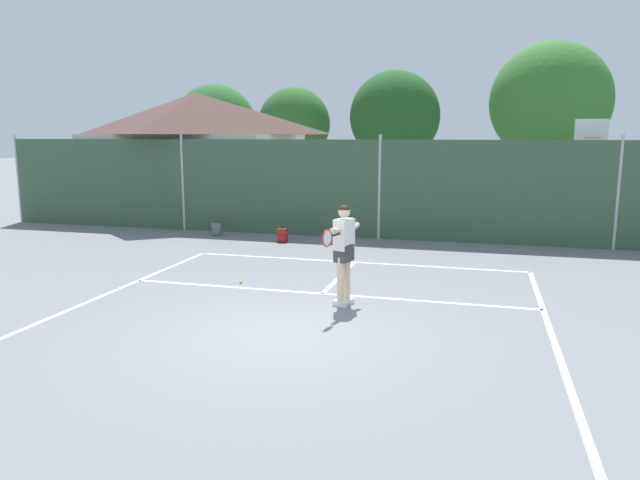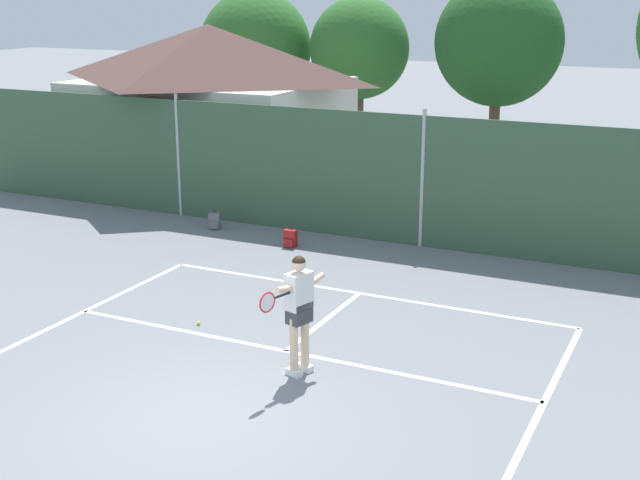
{
  "view_description": "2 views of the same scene",
  "coord_description": "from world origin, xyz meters",
  "views": [
    {
      "loc": [
        2.92,
        -8.33,
        3.08
      ],
      "look_at": [
        -0.21,
        3.05,
        0.97
      ],
      "focal_mm": 32.9,
      "sensor_mm": 36.0,
      "label": 1
    },
    {
      "loc": [
        5.94,
        -8.62,
        5.53
      ],
      "look_at": [
        -1.09,
        6.03,
        0.79
      ],
      "focal_mm": 47.74,
      "sensor_mm": 36.0,
      "label": 2
    }
  ],
  "objects": [
    {
      "name": "ground_plane",
      "position": [
        0.0,
        0.0,
        0.0
      ],
      "size": [
        120.0,
        120.0,
        0.0
      ],
      "primitive_type": "plane",
      "color": "slate"
    },
    {
      "name": "court_markings",
      "position": [
        0.0,
        0.65,
        0.0
      ],
      "size": [
        8.3,
        11.1,
        0.01
      ],
      "color": "white",
      "rests_on": "ground"
    },
    {
      "name": "chainlink_fence",
      "position": [
        -0.0,
        9.0,
        1.48
      ],
      "size": [
        26.09,
        0.09,
        3.11
      ],
      "color": "#38563D",
      "rests_on": "ground"
    },
    {
      "name": "clubhouse_building",
      "position": [
        -7.58,
        12.24,
        2.41
      ],
      "size": [
        7.5,
        5.8,
        4.67
      ],
      "color": "silver",
      "rests_on": "ground"
    },
    {
      "name": "treeline_backdrop",
      "position": [
        -0.04,
        19.61,
        3.95
      ],
      "size": [
        25.15,
        4.62,
        7.1
      ],
      "color": "brown",
      "rests_on": "ground"
    },
    {
      "name": "tennis_player",
      "position": [
        0.57,
        1.84,
        1.11
      ],
      "size": [
        0.37,
        1.42,
        1.85
      ],
      "color": "silver",
      "rests_on": "ground"
    },
    {
      "name": "tennis_ball",
      "position": [
        -1.88,
        2.81,
        0.03
      ],
      "size": [
        0.07,
        0.07,
        0.07
      ],
      "primitive_type": "sphere",
      "color": "#CCE033",
      "rests_on": "ground"
    },
    {
      "name": "backpack_grey",
      "position": [
        -4.98,
        8.21,
        0.19
      ],
      "size": [
        0.32,
        0.3,
        0.46
      ],
      "color": "slate",
      "rests_on": "ground"
    },
    {
      "name": "backpack_red",
      "position": [
        -2.62,
        7.65,
        0.19
      ],
      "size": [
        0.29,
        0.25,
        0.46
      ],
      "color": "maroon",
      "rests_on": "ground"
    }
  ]
}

